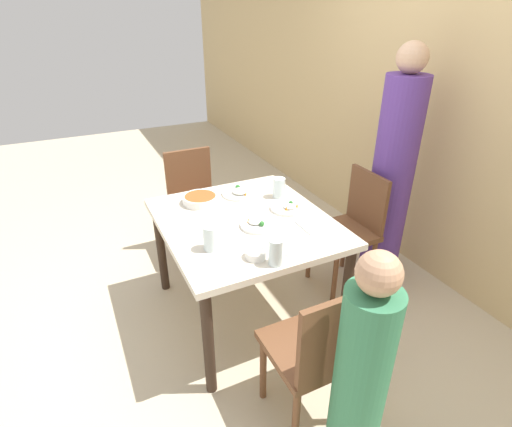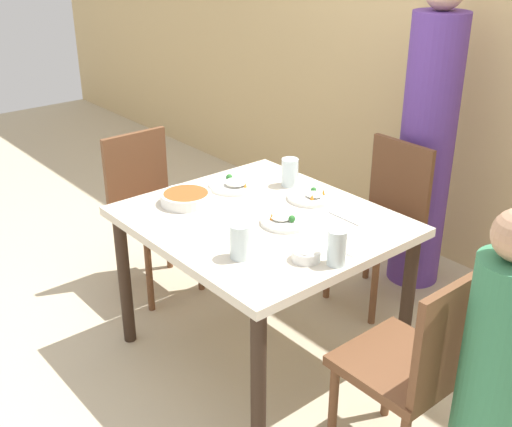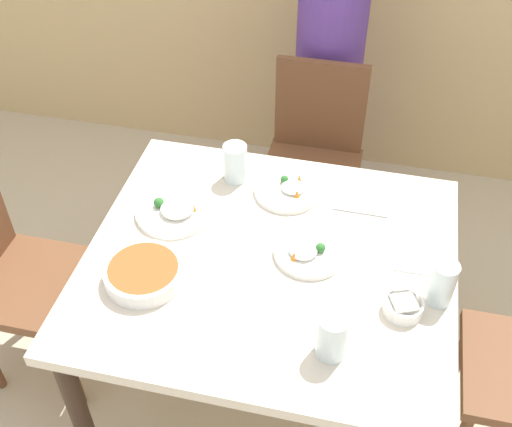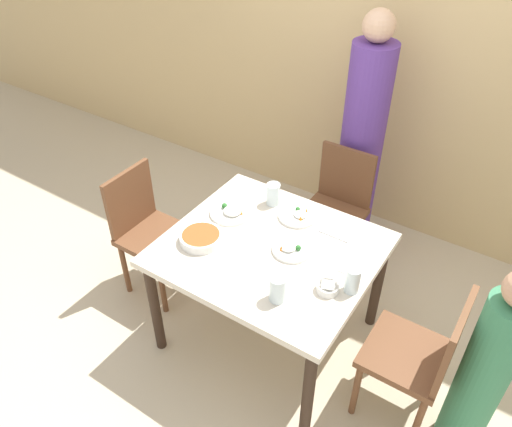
{
  "view_description": "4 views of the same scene",
  "coord_description": "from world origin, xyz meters",
  "views": [
    {
      "loc": [
        1.97,
        -0.88,
        1.9
      ],
      "look_at": [
        0.01,
        0.07,
        0.76
      ],
      "focal_mm": 28.0,
      "sensor_mm": 36.0,
      "label": 1
    },
    {
      "loc": [
        1.95,
        -1.66,
        1.93
      ],
      "look_at": [
        -0.01,
        -0.02,
        0.75
      ],
      "focal_mm": 45.0,
      "sensor_mm": 36.0,
      "label": 2
    },
    {
      "loc": [
        0.26,
        -1.32,
        2.15
      ],
      "look_at": [
        -0.06,
        0.09,
        0.82
      ],
      "focal_mm": 45.0,
      "sensor_mm": 36.0,
      "label": 3
    },
    {
      "loc": [
        1.04,
        -1.74,
        2.53
      ],
      "look_at": [
        -0.15,
        0.09,
        0.84
      ],
      "focal_mm": 35.0,
      "sensor_mm": 36.0,
      "label": 4
    }
  ],
  "objects": [
    {
      "name": "ground_plane",
      "position": [
        0.0,
        0.0,
        0.0
      ],
      "size": [
        10.0,
        10.0,
        0.0
      ],
      "primitive_type": "plane",
      "color": "beige"
    },
    {
      "name": "dining_table",
      "position": [
        0.0,
        0.0,
        0.64
      ],
      "size": [
        1.12,
        1.0,
        0.73
      ],
      "color": "beige",
      "rests_on": "ground_plane"
    },
    {
      "name": "chair_adult_spot",
      "position": [
        0.01,
        0.83,
        0.48
      ],
      "size": [
        0.4,
        0.4,
        0.88
      ],
      "color": "brown",
      "rests_on": "ground_plane"
    },
    {
      "name": "chair_empty_left",
      "position": [
        -0.9,
        -0.05,
        0.48
      ],
      "size": [
        0.4,
        0.4,
        0.88
      ],
      "rotation": [
        0.0,
        0.0,
        1.57
      ],
      "color": "brown",
      "rests_on": "ground_plane"
    },
    {
      "name": "person_adult",
      "position": [
        0.01,
        1.15,
        0.81
      ],
      "size": [
        0.29,
        0.29,
        1.71
      ],
      "color": "#5B3893",
      "rests_on": "ground_plane"
    },
    {
      "name": "bowl_curry",
      "position": [
        -0.34,
        -0.17,
        0.75
      ],
      "size": [
        0.23,
        0.23,
        0.05
      ],
      "color": "white",
      "rests_on": "dining_table"
    },
    {
      "name": "plate_rice_adult",
      "position": [
        0.11,
        0.04,
        0.74
      ],
      "size": [
        0.22,
        0.22,
        0.05
      ],
      "color": "white",
      "rests_on": "dining_table"
    },
    {
      "name": "plate_rice_child",
      "position": [
        -0.0,
        0.31,
        0.74
      ],
      "size": [
        0.22,
        0.22,
        0.05
      ],
      "color": "white",
      "rests_on": "dining_table"
    },
    {
      "name": "plate_noodles",
      "position": [
        -0.35,
        0.12,
        0.74
      ],
      "size": [
        0.25,
        0.25,
        0.05
      ],
      "color": "white",
      "rests_on": "dining_table"
    },
    {
      "name": "bowl_rice_small",
      "position": [
        0.41,
        -0.12,
        0.75
      ],
      "size": [
        0.11,
        0.11,
        0.04
      ],
      "color": "white",
      "rests_on": "dining_table"
    },
    {
      "name": "glass_water_tall",
      "position": [
        -0.2,
        0.35,
        0.8
      ],
      "size": [
        0.08,
        0.08,
        0.14
      ],
      "color": "silver",
      "rests_on": "dining_table"
    },
    {
      "name": "glass_water_short",
      "position": [
        0.5,
        -0.05,
        0.8
      ],
      "size": [
        0.07,
        0.07,
        0.14
      ],
      "color": "silver",
      "rests_on": "dining_table"
    },
    {
      "name": "glass_water_center",
      "position": [
        0.23,
        -0.3,
        0.8
      ],
      "size": [
        0.08,
        0.08,
        0.14
      ],
      "color": "silver",
      "rests_on": "dining_table"
    },
    {
      "name": "napkin_folded",
      "position": [
        0.44,
        0.1,
        0.73
      ],
      "size": [
        0.14,
        0.14,
        0.01
      ],
      "color": "white",
      "rests_on": "dining_table"
    },
    {
      "name": "fork_steel",
      "position": [
        0.25,
        0.27,
        0.73
      ],
      "size": [
        0.18,
        0.02,
        0.01
      ],
      "color": "silver",
      "rests_on": "dining_table"
    }
  ]
}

